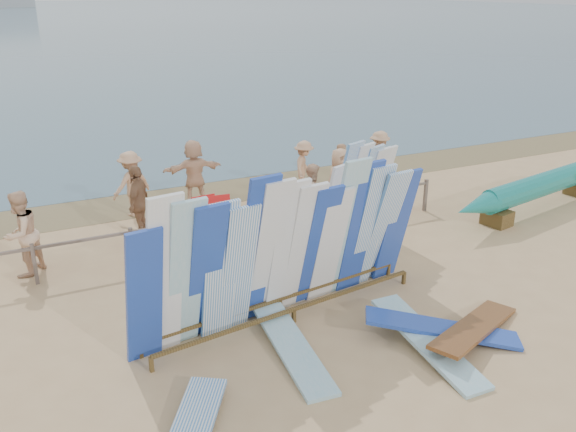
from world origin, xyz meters
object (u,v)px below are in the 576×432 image
beach_chair_right (221,224)px  beachgoer_8 (313,193)px  flat_board_a (293,353)px  stroller (279,205)px  flat_board_b (426,350)px  beach_chair_left (209,225)px  flat_board_c (473,337)px  flat_board_d (441,339)px  vendor_table (339,260)px  outrigger_canoe (543,186)px  beachgoer_6 (340,183)px  beachgoer_5 (194,172)px  beachgoer_7 (342,170)px  beachgoer_3 (132,184)px  beachgoer_10 (374,170)px  beachgoer_4 (138,203)px  main_surfboard_rack (286,252)px  beachgoer_2 (21,234)px  side_surfboard_rack (357,198)px  beachgoer_9 (304,167)px  beachgoer_extra_0 (379,158)px

beach_chair_right → beachgoer_8: 2.52m
flat_board_a → stroller: stroller is taller
flat_board_b → beach_chair_left: 6.69m
flat_board_c → flat_board_d: size_ratio=1.00×
vendor_table → beach_chair_right: size_ratio=1.11×
outrigger_canoe → beachgoer_6: beachgoer_6 is taller
beachgoer_5 → beachgoer_8: bearing=129.5°
beachgoer_7 → beachgoer_3: size_ratio=0.90×
stroller → beachgoer_3: 3.98m
beachgoer_10 → beachgoer_8: bearing=152.5°
flat_board_c → beachgoer_6: beachgoer_6 is taller
flat_board_b → beachgoer_10: (3.61, 7.15, 0.82)m
outrigger_canoe → flat_board_a: 9.95m
beachgoer_4 → flat_board_c: bearing=62.8°
beach_chair_right → beachgoer_6: beachgoer_6 is taller
beach_chair_right → beachgoer_5: beachgoer_5 is taller
beach_chair_left → beachgoer_5: size_ratio=0.53×
main_surfboard_rack → beachgoer_2: 5.90m
beachgoer_5 → flat_board_a: bearing=84.0°
beachgoer_8 → beachgoer_2: bearing=120.4°
side_surfboard_rack → beachgoer_8: side_surfboard_rack is taller
beachgoer_6 → beachgoer_4: bearing=162.9°
main_surfboard_rack → beachgoer_8: main_surfboard_rack is taller
side_surfboard_rack → flat_board_b: 4.66m
flat_board_c → beachgoer_4: (-4.23, 7.06, 0.93)m
side_surfboard_rack → beach_chair_left: bearing=122.5°
outrigger_canoe → beachgoer_3: beachgoer_3 is taller
beachgoer_10 → beachgoer_5: beachgoer_5 is taller
flat_board_d → beachgoer_4: beachgoer_4 is taller
beachgoer_9 → main_surfboard_rack: bearing=-173.0°
beachgoer_8 → flat_board_b: bearing=-159.7°
flat_board_c → beachgoer_5: size_ratio=1.47×
beachgoer_4 → beachgoer_6: 5.18m
beachgoer_extra_0 → stroller: bearing=-3.3°
outrigger_canoe → beach_chair_right: bearing=155.1°
flat_board_d → stroller: stroller is taller
beachgoer_6 → stroller: bearing=154.1°
outrigger_canoe → beachgoer_9: beachgoer_9 is taller
main_surfboard_rack → beachgoer_7: main_surfboard_rack is taller
flat_board_a → side_surfboard_rack: bearing=50.8°
flat_board_b → beachgoer_extra_0: size_ratio=1.60×
flat_board_a → beachgoer_7: beachgoer_7 is taller
stroller → beachgoer_extra_0: size_ratio=0.60×
flat_board_d → beachgoer_9: size_ratio=1.70×
beach_chair_left → beachgoer_10: bearing=2.5°
beachgoer_9 → beachgoer_3: bearing=122.7°
main_surfboard_rack → beachgoer_9: 7.30m
beachgoer_5 → beachgoer_2: 5.47m
flat_board_d → beachgoer_6: beachgoer_6 is taller
vendor_table → stroller: 3.55m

